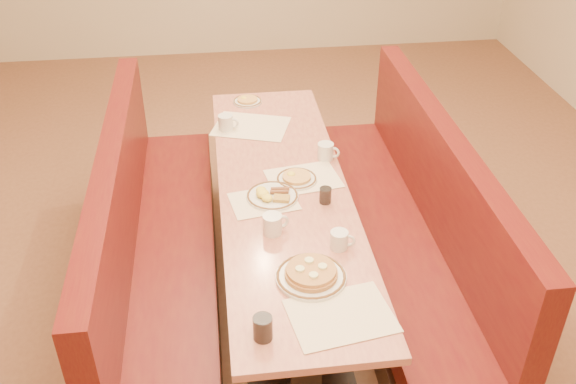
{
  "coord_description": "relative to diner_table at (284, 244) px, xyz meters",
  "views": [
    {
      "loc": [
        -0.34,
        -2.89,
        2.66
      ],
      "look_at": [
        0.0,
        -0.18,
        0.85
      ],
      "focal_mm": 40.0,
      "sensor_mm": 36.0,
      "label": 1
    }
  ],
  "objects": [
    {
      "name": "coffee_mug_c",
      "position": [
        0.28,
        0.29,
        0.43
      ],
      "size": [
        0.13,
        0.09,
        0.1
      ],
      "rotation": [
        0.0,
        0.0,
        -0.39
      ],
      "color": "silver",
      "rests_on": "diner_table"
    },
    {
      "name": "placemat_far_right",
      "position": [
        0.12,
        0.09,
        0.38
      ],
      "size": [
        0.43,
        0.35,
        0.0
      ],
      "primitive_type": "cube",
      "rotation": [
        0.0,
        0.0,
        0.16
      ],
      "color": "#FAEBC3",
      "rests_on": "diner_table"
    },
    {
      "name": "soda_tumbler_near",
      "position": [
        -0.21,
        -1.07,
        0.43
      ],
      "size": [
        0.08,
        0.08,
        0.11
      ],
      "color": "black",
      "rests_on": "diner_table"
    },
    {
      "name": "extra_plate_mid",
      "position": [
        0.08,
        0.08,
        0.39
      ],
      "size": [
        0.22,
        0.22,
        0.05
      ],
      "rotation": [
        0.0,
        0.0,
        0.15
      ],
      "color": "silver",
      "rests_on": "diner_table"
    },
    {
      "name": "ground",
      "position": [
        0.0,
        0.0,
        -0.37
      ],
      "size": [
        8.0,
        8.0,
        0.0
      ],
      "primitive_type": "plane",
      "color": "#9E6647",
      "rests_on": "ground"
    },
    {
      "name": "diner_table",
      "position": [
        0.0,
        0.0,
        0.0
      ],
      "size": [
        0.7,
        2.5,
        0.75
      ],
      "color": "black",
      "rests_on": "ground"
    },
    {
      "name": "placemat_near_right",
      "position": [
        0.12,
        -0.99,
        0.38
      ],
      "size": [
        0.47,
        0.38,
        0.0
      ],
      "primitive_type": "cube",
      "rotation": [
        0.0,
        0.0,
        0.16
      ],
      "color": "#FAEBC3",
      "rests_on": "diner_table"
    },
    {
      "name": "coffee_mug_b",
      "position": [
        -0.1,
        -0.38,
        0.43
      ],
      "size": [
        0.13,
        0.1,
        0.1
      ],
      "rotation": [
        0.0,
        0.0,
        0.28
      ],
      "color": "silver",
      "rests_on": "diner_table"
    },
    {
      "name": "placemat_far_left",
      "position": [
        -0.12,
        0.75,
        0.38
      ],
      "size": [
        0.54,
        0.47,
        0.0
      ],
      "primitive_type": "cube",
      "rotation": [
        0.0,
        0.0,
        -0.32
      ],
      "color": "#FAEBC3",
      "rests_on": "diner_table"
    },
    {
      "name": "coffee_mug_a",
      "position": [
        0.2,
        -0.54,
        0.42
      ],
      "size": [
        0.12,
        0.09,
        0.09
      ],
      "rotation": [
        0.0,
        0.0,
        -0.27
      ],
      "color": "silver",
      "rests_on": "diner_table"
    },
    {
      "name": "soda_tumbler_mid",
      "position": [
        0.2,
        -0.15,
        0.42
      ],
      "size": [
        0.06,
        0.06,
        0.09
      ],
      "color": "black",
      "rests_on": "diner_table"
    },
    {
      "name": "booth_left",
      "position": [
        -0.73,
        0.0,
        -0.01
      ],
      "size": [
        0.55,
        2.5,
        1.05
      ],
      "color": "#4C3326",
      "rests_on": "ground"
    },
    {
      "name": "placemat_near_left",
      "position": [
        -0.12,
        -0.11,
        0.38
      ],
      "size": [
        0.38,
        0.31,
        0.0
      ],
      "primitive_type": "cube",
      "rotation": [
        0.0,
        0.0,
        0.17
      ],
      "color": "#FAEBC3",
      "rests_on": "diner_table"
    },
    {
      "name": "eggs_plate",
      "position": [
        -0.07,
        -0.08,
        0.39
      ],
      "size": [
        0.28,
        0.28,
        0.06
      ],
      "rotation": [
        0.0,
        0.0,
        -0.25
      ],
      "color": "silver",
      "rests_on": "diner_table"
    },
    {
      "name": "extra_plate_far",
      "position": [
        -0.12,
        1.1,
        0.39
      ],
      "size": [
        0.2,
        0.2,
        0.04
      ],
      "rotation": [
        0.0,
        0.0,
        -0.35
      ],
      "color": "silver",
      "rests_on": "diner_table"
    },
    {
      "name": "booth_right",
      "position": [
        0.73,
        0.0,
        -0.01
      ],
      "size": [
        0.55,
        2.5,
        1.05
      ],
      "color": "#4C3326",
      "rests_on": "ground"
    },
    {
      "name": "pancake_plate",
      "position": [
        0.03,
        -0.74,
        0.4
      ],
      "size": [
        0.32,
        0.32,
        0.07
      ],
      "rotation": [
        0.0,
        0.0,
        -0.4
      ],
      "color": "silver",
      "rests_on": "diner_table"
    },
    {
      "name": "coffee_mug_d",
      "position": [
        -0.28,
        0.73,
        0.43
      ],
      "size": [
        0.13,
        0.09,
        0.1
      ],
      "rotation": [
        0.0,
        0.0,
        -0.3
      ],
      "color": "silver",
      "rests_on": "diner_table"
    }
  ]
}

